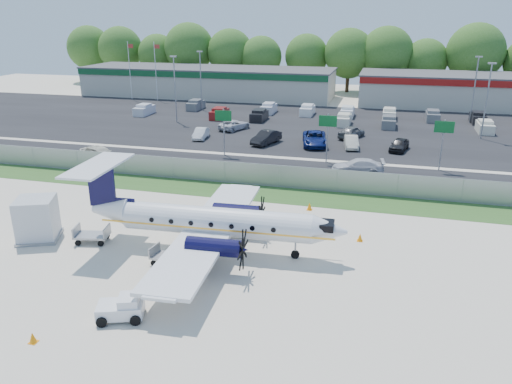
% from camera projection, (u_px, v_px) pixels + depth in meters
% --- Properties ---
extents(ground, '(170.00, 170.00, 0.00)m').
position_uv_depth(ground, '(232.00, 258.00, 31.09)').
color(ground, beige).
rests_on(ground, ground).
extents(grass_verge, '(170.00, 4.00, 0.02)m').
position_uv_depth(grass_verge, '(274.00, 195.00, 42.02)').
color(grass_verge, '#2D561E').
rests_on(grass_verge, ground).
extents(access_road, '(170.00, 8.00, 0.02)m').
position_uv_depth(access_road, '(290.00, 171.00, 48.40)').
color(access_road, black).
rests_on(access_road, ground).
extents(parking_lot, '(170.00, 32.00, 0.02)m').
position_uv_depth(parking_lot, '(320.00, 127.00, 67.53)').
color(parking_lot, black).
rests_on(parking_lot, ground).
extents(perimeter_fence, '(120.00, 0.06, 1.99)m').
position_uv_depth(perimeter_fence, '(279.00, 176.00, 43.51)').
color(perimeter_fence, gray).
rests_on(perimeter_fence, ground).
extents(building_west, '(46.40, 12.40, 5.24)m').
position_uv_depth(building_west, '(208.00, 82.00, 92.43)').
color(building_west, '#B8B5A6').
rests_on(building_west, ground).
extents(building_east, '(44.40, 12.40, 5.24)m').
position_uv_depth(building_east, '(500.00, 92.00, 80.46)').
color(building_east, '#B8B5A6').
rests_on(building_east, ground).
extents(sign_left, '(1.80, 0.26, 5.00)m').
position_uv_depth(sign_left, '(224.00, 122.00, 52.67)').
color(sign_left, gray).
rests_on(sign_left, ground).
extents(sign_mid, '(1.80, 0.26, 5.00)m').
position_uv_depth(sign_mid, '(328.00, 128.00, 50.03)').
color(sign_mid, gray).
rests_on(sign_mid, ground).
extents(sign_right, '(1.80, 0.26, 5.00)m').
position_uv_depth(sign_right, '(443.00, 134.00, 47.40)').
color(sign_right, gray).
rests_on(sign_right, ground).
extents(flagpole_west, '(1.06, 0.12, 10.00)m').
position_uv_depth(flagpole_west, '(130.00, 67.00, 87.92)').
color(flagpole_west, silver).
rests_on(flagpole_west, ground).
extents(flagpole_east, '(1.06, 0.12, 10.00)m').
position_uv_depth(flagpole_east, '(156.00, 68.00, 86.72)').
color(flagpole_east, silver).
rests_on(flagpole_east, ground).
extents(light_pole_nw, '(0.90, 0.35, 9.09)m').
position_uv_depth(light_pole_nw, '(175.00, 85.00, 68.75)').
color(light_pole_nw, gray).
rests_on(light_pole_nw, ground).
extents(light_pole_ne, '(0.90, 0.35, 9.09)m').
position_uv_depth(light_pole_ne, '(487.00, 96.00, 59.17)').
color(light_pole_ne, gray).
rests_on(light_pole_ne, ground).
extents(light_pole_sw, '(0.90, 0.35, 9.09)m').
position_uv_depth(light_pole_sw, '(201.00, 76.00, 77.86)').
color(light_pole_sw, gray).
rests_on(light_pole_sw, ground).
extents(light_pole_se, '(0.90, 0.35, 9.09)m').
position_uv_depth(light_pole_se, '(475.00, 85.00, 68.28)').
color(light_pole_se, gray).
rests_on(light_pole_se, ground).
extents(tree_line, '(112.00, 6.00, 14.00)m').
position_uv_depth(tree_line, '(343.00, 92.00, 98.52)').
color(tree_line, '#315E1B').
rests_on(tree_line, ground).
extents(aircraft, '(17.19, 16.96, 5.32)m').
position_uv_depth(aircraft, '(211.00, 221.00, 31.36)').
color(aircraft, silver).
rests_on(aircraft, ground).
extents(pushback_tug, '(2.56, 2.23, 1.21)m').
position_uv_depth(pushback_tug, '(122.00, 308.00, 24.75)').
color(pushback_tug, silver).
rests_on(pushback_tug, ground).
extents(baggage_cart_near, '(2.39, 1.71, 1.14)m').
position_uv_depth(baggage_cart_near, '(92.00, 235.00, 33.06)').
color(baggage_cart_near, gray).
rests_on(baggage_cart_near, ground).
extents(baggage_cart_far, '(2.16, 1.46, 1.06)m').
position_uv_depth(baggage_cart_far, '(168.00, 257.00, 30.16)').
color(baggage_cart_far, gray).
rests_on(baggage_cart_far, ground).
extents(service_container, '(3.38, 3.38, 2.87)m').
position_uv_depth(service_container, '(37.00, 220.00, 33.34)').
color(service_container, silver).
rests_on(service_container, ground).
extents(cone_nose, '(0.39, 0.39, 0.55)m').
position_uv_depth(cone_nose, '(360.00, 237.00, 33.32)').
color(cone_nose, orange).
rests_on(cone_nose, ground).
extents(cone_port_wing, '(0.37, 0.37, 0.53)m').
position_uv_depth(cone_port_wing, '(33.00, 338.00, 22.97)').
color(cone_port_wing, orange).
rests_on(cone_port_wing, ground).
extents(cone_starboard_wing, '(0.42, 0.42, 0.60)m').
position_uv_depth(cone_starboard_wing, '(310.00, 206.00, 38.65)').
color(cone_starboard_wing, orange).
rests_on(cone_starboard_wing, ground).
extents(road_car_west, '(5.31, 3.62, 1.68)m').
position_uv_depth(road_car_west, '(101.00, 162.00, 51.35)').
color(road_car_west, beige).
rests_on(road_car_west, ground).
extents(road_car_mid, '(5.12, 2.57, 1.43)m').
position_uv_depth(road_car_mid, '(357.00, 174.00, 47.62)').
color(road_car_mid, silver).
rests_on(road_car_mid, ground).
extents(parked_car_a, '(1.81, 4.01, 1.28)m').
position_uv_depth(parked_car_a, '(201.00, 138.00, 61.13)').
color(parked_car_a, silver).
rests_on(parked_car_a, ground).
extents(parked_car_b, '(2.98, 4.95, 1.54)m').
position_uv_depth(parked_car_b, '(266.00, 144.00, 58.57)').
color(parked_car_b, black).
rests_on(parked_car_b, ground).
extents(parked_car_c, '(3.75, 6.24, 1.62)m').
position_uv_depth(parked_car_c, '(315.00, 145.00, 57.87)').
color(parked_car_c, navy).
rests_on(parked_car_c, ground).
extents(parked_car_d, '(2.06, 4.31, 1.36)m').
position_uv_depth(parked_car_d, '(351.00, 148.00, 56.86)').
color(parked_car_d, beige).
rests_on(parked_car_d, ground).
extents(parked_car_e, '(2.51, 4.33, 1.39)m').
position_uv_depth(parked_car_e, '(399.00, 151.00, 55.64)').
color(parked_car_e, black).
rests_on(parked_car_e, ground).
extents(parked_car_f, '(3.84, 5.21, 1.32)m').
position_uv_depth(parked_car_f, '(235.00, 130.00, 65.83)').
color(parked_car_f, silver).
rests_on(parked_car_f, ground).
extents(parked_car_g, '(3.42, 4.92, 1.56)m').
position_uv_depth(parked_car_g, '(351.00, 138.00, 61.35)').
color(parked_car_g, '#595B5E').
rests_on(parked_car_g, ground).
extents(far_parking_rows, '(56.00, 10.00, 1.60)m').
position_uv_depth(far_parking_rows, '(324.00, 120.00, 72.09)').
color(far_parking_rows, gray).
rests_on(far_parking_rows, ground).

